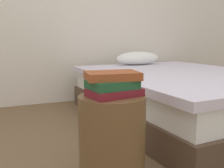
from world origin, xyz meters
The scene contains 5 objects.
bed centered at (1.07, 0.84, 0.23)m, with size 1.63×2.08×0.62m.
side_table centered at (0.00, 0.00, 0.24)m, with size 0.35×0.35×0.48m, color brown.
book_maroon centered at (0.01, -0.01, 0.50)m, with size 0.26×0.17×0.04m, color maroon.
book_forest centered at (0.00, 0.00, 0.55)m, with size 0.23×0.18×0.04m, color #1E512D.
book_rust centered at (0.01, 0.01, 0.59)m, with size 0.27×0.18×0.04m, color #994723.
Camera 1 is at (-0.51, -1.20, 0.77)m, focal length 42.04 mm.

